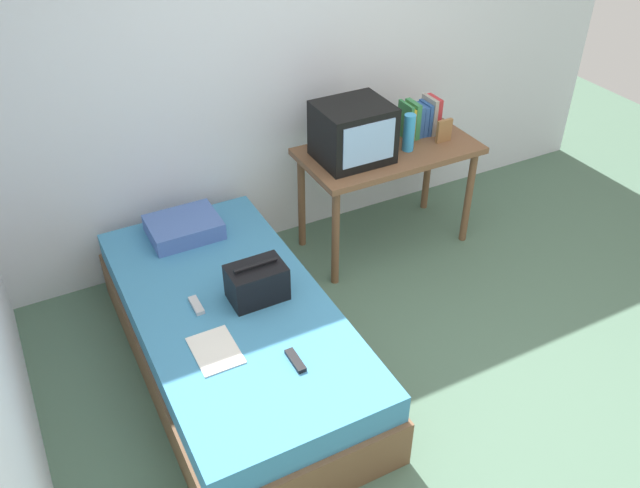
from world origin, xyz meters
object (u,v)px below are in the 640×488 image
(water_bottle, at_px, (409,133))
(remote_silver, at_px, (196,305))
(desk, at_px, (388,161))
(handbag, at_px, (257,282))
(book_row, at_px, (420,118))
(pillow, at_px, (184,227))
(remote_dark, at_px, (295,361))
(magazine, at_px, (215,350))
(picture_frame, at_px, (444,131))
(tv, at_px, (353,132))
(bed, at_px, (234,336))

(water_bottle, xyz_separation_m, remote_silver, (-1.63, -0.50, -0.40))
(desk, xyz_separation_m, handbag, (-1.22, -0.65, -0.09))
(book_row, relative_size, pillow, 0.60)
(desk, height_order, water_bottle, water_bottle)
(remote_dark, bearing_deg, pillow, 95.88)
(magazine, xyz_separation_m, remote_dark, (0.31, -0.25, 0.01))
(remote_dark, bearing_deg, handbag, 86.70)
(picture_frame, relative_size, remote_dark, 0.98)
(magazine, relative_size, remote_silver, 2.01)
(remote_silver, bearing_deg, water_bottle, 17.15)
(pillow, xyz_separation_m, remote_dark, (0.13, -1.26, -0.04))
(tv, xyz_separation_m, magazine, (-1.28, -0.92, -0.46))
(remote_silver, bearing_deg, desk, 20.58)
(book_row, bearing_deg, desk, -164.33)
(tv, height_order, picture_frame, tv)
(pillow, distance_m, magazine, 1.03)
(book_row, relative_size, magazine, 0.87)
(picture_frame, relative_size, pillow, 0.37)
(desk, relative_size, water_bottle, 4.75)
(magazine, bearing_deg, handbag, 38.74)
(water_bottle, bearing_deg, picture_frame, -2.05)
(bed, relative_size, pillow, 4.79)
(bed, bearing_deg, water_bottle, 21.19)
(tv, height_order, pillow, tv)
(pillow, xyz_separation_m, magazine, (-0.18, -1.01, -0.05))
(water_bottle, relative_size, handbag, 0.81)
(desk, distance_m, picture_frame, 0.41)
(water_bottle, distance_m, remote_silver, 1.75)
(pillow, distance_m, remote_silver, 0.68)
(picture_frame, distance_m, pillow, 1.78)
(bed, xyz_separation_m, tv, (1.09, 0.63, 0.70))
(remote_dark, xyz_separation_m, remote_silver, (-0.29, 0.60, 0.00))
(water_bottle, relative_size, remote_silver, 1.70)
(desk, distance_m, water_bottle, 0.25)
(picture_frame, bearing_deg, water_bottle, 177.95)
(bed, xyz_separation_m, picture_frame, (1.74, 0.56, 0.59))
(magazine, bearing_deg, desk, 30.68)
(bed, height_order, remote_dark, remote_dark)
(water_bottle, bearing_deg, pillow, 173.78)
(remote_dark, distance_m, remote_silver, 0.66)
(picture_frame, bearing_deg, remote_dark, -146.01)
(water_bottle, bearing_deg, desk, 142.18)
(pillow, distance_m, remote_dark, 1.27)
(bed, relative_size, remote_silver, 13.89)
(remote_silver, bearing_deg, magazine, -94.19)
(bed, distance_m, tv, 1.44)
(tv, height_order, remote_silver, tv)
(picture_frame, relative_size, handbag, 0.51)
(handbag, height_order, magazine, handbag)
(bed, height_order, desk, desk)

